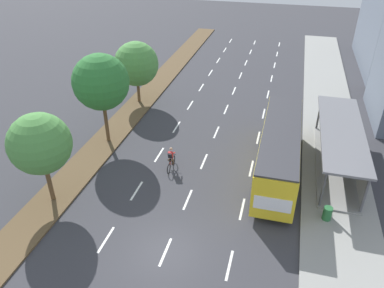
{
  "coord_description": "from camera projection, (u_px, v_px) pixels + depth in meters",
  "views": [
    {
      "loc": [
        5.03,
        -13.28,
        15.45
      ],
      "look_at": [
        -0.98,
        9.33,
        1.2
      ],
      "focal_mm": 34.95,
      "sensor_mm": 36.0,
      "label": 1
    }
  ],
  "objects": [
    {
      "name": "bus_shelter",
      "position": [
        343.0,
        144.0,
        26.07
      ],
      "size": [
        2.9,
        11.05,
        2.86
      ],
      "color": "gray",
      "rests_on": "sidewalk_right"
    },
    {
      "name": "ground_plane",
      "position": [
        165.0,
        252.0,
        20.1
      ],
      "size": [
        140.0,
        140.0,
        0.0
      ],
      "primitive_type": "plane",
      "color": "#38383D"
    },
    {
      "name": "lane_divider_center",
      "position": [
        226.0,
        109.0,
        35.06
      ],
      "size": [
        0.14,
        47.25,
        0.01
      ],
      "color": "white",
      "rests_on": "ground"
    },
    {
      "name": "cyclist",
      "position": [
        171.0,
        159.0,
        26.39
      ],
      "size": [
        0.46,
        1.82,
        1.71
      ],
      "color": "black",
      "rests_on": "ground"
    },
    {
      "name": "median_strip",
      "position": [
        150.0,
        92.0,
        38.4
      ],
      "size": [
        2.6,
        52.0,
        0.12
      ],
      "primitive_type": "cube",
      "color": "brown",
      "rests_on": "ground"
    },
    {
      "name": "median_tree_third",
      "position": [
        136.0,
        64.0,
        34.35
      ],
      "size": [
        4.1,
        4.1,
        5.82
      ],
      "color": "brown",
      "rests_on": "median_strip"
    },
    {
      "name": "trash_bin",
      "position": [
        327.0,
        213.0,
        21.9
      ],
      "size": [
        0.52,
        0.52,
        0.85
      ],
      "primitive_type": "cylinder",
      "color": "#286B38",
      "rests_on": "sidewalk_right"
    },
    {
      "name": "lane_divider_left",
      "position": [
        190.0,
        105.0,
        35.83
      ],
      "size": [
        0.14,
        47.25,
        0.01
      ],
      "color": "white",
      "rests_on": "ground"
    },
    {
      "name": "sidewalk_right",
      "position": [
        328.0,
        111.0,
        34.54
      ],
      "size": [
        4.5,
        52.0,
        0.15
      ],
      "primitive_type": "cube",
      "color": "gray",
      "rests_on": "ground"
    },
    {
      "name": "median_tree_nearest",
      "position": [
        40.0,
        144.0,
        21.65
      ],
      "size": [
        3.69,
        3.69,
        5.93
      ],
      "color": "brown",
      "rests_on": "median_strip"
    },
    {
      "name": "lane_divider_right",
      "position": [
        264.0,
        114.0,
        34.29
      ],
      "size": [
        0.14,
        47.25,
        0.01
      ],
      "color": "white",
      "rests_on": "ground"
    },
    {
      "name": "median_tree_second",
      "position": [
        101.0,
        82.0,
        27.39
      ],
      "size": [
        4.2,
        4.2,
        7.07
      ],
      "color": "brown",
      "rests_on": "median_strip"
    },
    {
      "name": "bus",
      "position": [
        280.0,
        147.0,
        25.38
      ],
      "size": [
        2.54,
        11.29,
        3.37
      ],
      "color": "yellow",
      "rests_on": "ground"
    }
  ]
}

